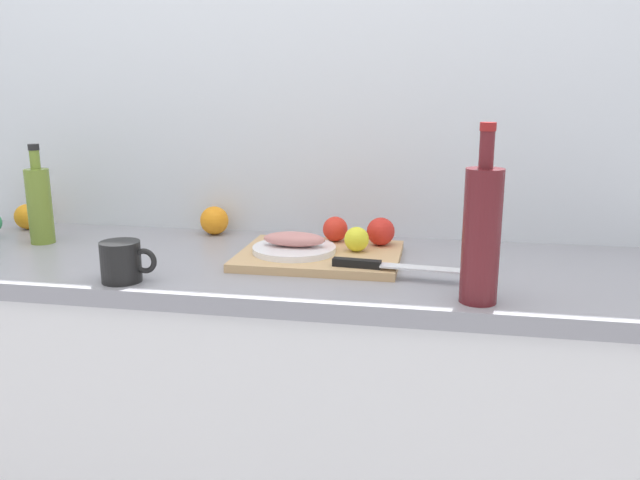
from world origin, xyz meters
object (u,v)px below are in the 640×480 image
object	(u,v)px
cutting_board	(320,256)
orange_0	(214,220)
chef_knife	(380,265)
olive_oil_bottle	(39,204)
lemon_0	(357,239)
wine_bottle	(482,233)
fish_fillet	(294,239)
coffee_mug_1	(122,262)
white_plate	(294,249)

from	to	relation	value
cutting_board	orange_0	world-z (taller)	orange_0
chef_knife	olive_oil_bottle	bearing A→B (deg)	176.02
lemon_0	orange_0	distance (m)	0.48
wine_bottle	lemon_0	bearing A→B (deg)	135.30
fish_fillet	coffee_mug_1	xyz separation A→B (m)	(-0.33, -0.24, -0.01)
chef_knife	wine_bottle	world-z (taller)	wine_bottle
lemon_0	olive_oil_bottle	bearing A→B (deg)	179.38
chef_knife	lemon_0	size ratio (longest dim) A/B	4.76
wine_bottle	orange_0	size ratio (longest dim) A/B	4.30
white_plate	chef_knife	world-z (taller)	chef_knife
white_plate	orange_0	xyz separation A→B (m)	(-0.29, 0.23, 0.01)
wine_bottle	coffee_mug_1	size ratio (longest dim) A/B	2.76
cutting_board	coffee_mug_1	xyz separation A→B (m)	(-0.39, -0.26, 0.04)
white_plate	olive_oil_bottle	xyz separation A→B (m)	(-0.72, 0.05, 0.08)
olive_oil_bottle	wine_bottle	world-z (taller)	wine_bottle
cutting_board	lemon_0	bearing A→B (deg)	14.46
lemon_0	olive_oil_bottle	size ratio (longest dim) A/B	0.23
cutting_board	coffee_mug_1	bearing A→B (deg)	-146.64
cutting_board	orange_0	distance (m)	0.41
lemon_0	coffee_mug_1	distance (m)	0.55
lemon_0	orange_0	world-z (taller)	same
chef_knife	orange_0	xyz separation A→B (m)	(-0.51, 0.34, 0.01)
white_plate	coffee_mug_1	distance (m)	0.41
olive_oil_bottle	wine_bottle	distance (m)	1.18
fish_fillet	wine_bottle	world-z (taller)	wine_bottle
coffee_mug_1	fish_fillet	bearing A→B (deg)	36.38
olive_oil_bottle	orange_0	xyz separation A→B (m)	(0.43, 0.19, -0.07)
chef_knife	fish_fillet	bearing A→B (deg)	159.28
lemon_0	fish_fillet	bearing A→B (deg)	-165.91
cutting_board	white_plate	size ratio (longest dim) A/B	1.91
fish_fillet	chef_knife	bearing A→B (deg)	-26.15
fish_fillet	wine_bottle	distance (m)	0.50
fish_fillet	olive_oil_bottle	xyz separation A→B (m)	(-0.72, 0.05, 0.06)
orange_0	coffee_mug_1	bearing A→B (deg)	-94.72
fish_fillet	chef_knife	distance (m)	0.25
cutting_board	fish_fillet	size ratio (longest dim) A/B	2.54
olive_oil_bottle	orange_0	bearing A→B (deg)	23.52
lemon_0	olive_oil_bottle	distance (m)	0.87
orange_0	wine_bottle	bearing A→B (deg)	-33.26
white_plate	wine_bottle	size ratio (longest dim) A/B	0.58
coffee_mug_1	white_plate	bearing A→B (deg)	36.38
white_plate	chef_knife	xyz separation A→B (m)	(0.22, -0.11, 0.00)
cutting_board	olive_oil_bottle	xyz separation A→B (m)	(-0.78, 0.03, 0.10)
chef_knife	wine_bottle	size ratio (longest dim) A/B	0.83
lemon_0	wine_bottle	xyz separation A→B (m)	(0.28, -0.28, 0.09)
chef_knife	cutting_board	bearing A→B (deg)	147.67
fish_fillet	orange_0	size ratio (longest dim) A/B	1.89
fish_fillet	white_plate	bearing A→B (deg)	0.00
white_plate	coffee_mug_1	bearing A→B (deg)	-143.62
wine_bottle	white_plate	bearing A→B (deg)	150.91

